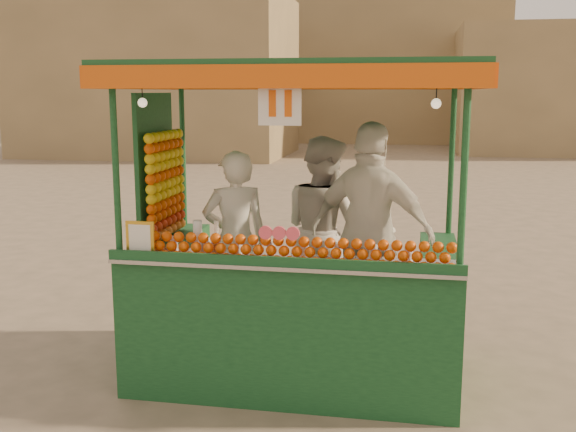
% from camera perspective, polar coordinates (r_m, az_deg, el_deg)
% --- Properties ---
extents(ground, '(90.00, 90.00, 0.00)m').
position_cam_1_polar(ground, '(5.97, 2.42, -13.55)').
color(ground, brown).
rests_on(ground, ground).
extents(building_left, '(10.00, 6.00, 6.00)m').
position_cam_1_polar(building_left, '(27.21, -10.83, 11.46)').
color(building_left, '#988057').
rests_on(building_left, ground).
extents(building_right, '(9.00, 6.00, 5.00)m').
position_cam_1_polar(building_right, '(30.06, 22.74, 9.78)').
color(building_right, '#988057').
rests_on(building_right, ground).
extents(building_center, '(14.00, 7.00, 7.00)m').
position_cam_1_polar(building_center, '(35.52, 6.08, 12.11)').
color(building_center, '#988057').
rests_on(building_center, ground).
extents(juice_cart, '(2.92, 1.89, 2.65)m').
position_cam_1_polar(juice_cart, '(5.74, -0.04, -5.39)').
color(juice_cart, '#103D1E').
rests_on(juice_cart, ground).
extents(vendor_left, '(0.69, 0.58, 1.61)m').
position_cam_1_polar(vendor_left, '(6.09, -4.46, -2.02)').
color(vendor_left, white).
rests_on(vendor_left, ground).
extents(vendor_middle, '(1.06, 1.05, 1.73)m').
position_cam_1_polar(vendor_middle, '(6.25, 3.02, -1.15)').
color(vendor_middle, beige).
rests_on(vendor_middle, ground).
extents(vendor_right, '(1.19, 0.78, 1.88)m').
position_cam_1_polar(vendor_right, '(5.75, 7.03, -1.45)').
color(vendor_right, silver).
rests_on(vendor_right, ground).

